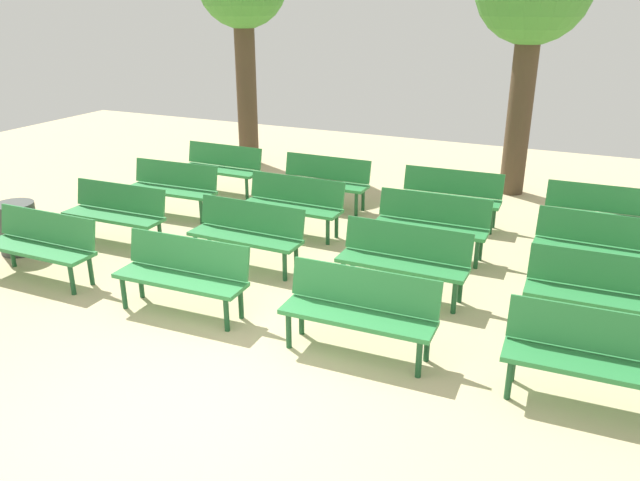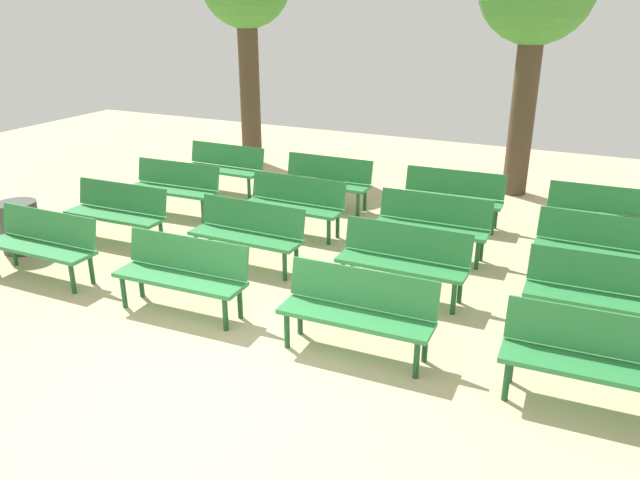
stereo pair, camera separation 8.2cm
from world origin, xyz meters
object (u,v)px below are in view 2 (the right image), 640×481
at_px(bench_r0_c0, 43,241).
at_px(bench_r1_c2, 403,257).
at_px(bench_r0_c1, 183,271).
at_px(bench_r2_c3, 601,245).
at_px(bench_r0_c2, 358,308).
at_px(trash_bin, 20,227).
at_px(bench_r3_c0, 224,165).
at_px(bench_r3_c1, 326,179).
at_px(bench_r1_c0, 118,209).
at_px(bench_r2_c2, 432,222).
at_px(bench_r3_c2, 452,194).
at_px(bench_r1_c1, 248,230).
at_px(bench_r2_c0, 174,185).
at_px(bench_r3_c3, 604,213).
at_px(bench_r1_c3, 603,291).
at_px(bench_r2_c1, 295,202).
at_px(bench_r0_c3, 595,356).

height_order(bench_r0_c0, bench_r1_c2, same).
distance_m(bench_r0_c1, bench_r2_c3, 5.25).
relative_size(bench_r0_c2, bench_r1_c2, 1.01).
relative_size(bench_r0_c1, trash_bin, 2.20).
bearing_deg(bench_r0_c2, bench_r1_c2, 88.37).
relative_size(bench_r0_c1, bench_r3_c0, 1.00).
bearing_deg(bench_r0_c1, bench_r2_c3, 31.97).
bearing_deg(bench_r3_c1, bench_r1_c0, -126.35).
height_order(bench_r0_c1, bench_r2_c2, same).
height_order(bench_r0_c2, bench_r3_c2, same).
distance_m(bench_r0_c2, bench_r2_c2, 2.87).
relative_size(bench_r1_c1, trash_bin, 2.19).
height_order(bench_r0_c1, bench_r2_c3, same).
bearing_deg(bench_r3_c2, bench_r0_c0, -137.07).
bearing_deg(bench_r2_c2, bench_r1_c0, -162.79).
distance_m(bench_r2_c0, bench_r3_c3, 6.80).
distance_m(bench_r2_c2, bench_r3_c0, 4.66).
height_order(bench_r0_c0, bench_r2_c0, same).
bearing_deg(bench_r1_c0, bench_r2_c3, 11.57).
xyz_separation_m(bench_r0_c2, bench_r2_c3, (2.16, 2.92, 0.00)).
distance_m(bench_r1_c1, bench_r1_c2, 2.21).
height_order(bench_r1_c1, bench_r1_c3, same).
xyz_separation_m(bench_r2_c1, trash_bin, (-3.25, -2.37, -0.14)).
relative_size(bench_r2_c2, bench_r2_c3, 1.00).
relative_size(bench_r2_c1, bench_r3_c3, 1.00).
xyz_separation_m(bench_r0_c0, bench_r1_c0, (-0.02, 1.42, 0.00)).
xyz_separation_m(bench_r0_c0, bench_r3_c1, (2.10, 4.27, 0.00)).
height_order(bench_r0_c1, bench_r0_c2, same).
height_order(bench_r0_c3, bench_r1_c0, same).
bearing_deg(bench_r1_c0, bench_r1_c3, -0.59).
xyz_separation_m(bench_r2_c3, bench_r3_c0, (-6.63, 1.37, 0.00)).
relative_size(bench_r0_c0, bench_r2_c1, 1.00).
bearing_deg(bench_r2_c2, bench_r0_c1, -128.04).
height_order(bench_r1_c2, bench_r3_c2, same).
bearing_deg(bench_r1_c2, bench_r2_c1, 147.72).
bearing_deg(bench_r0_c0, bench_r1_c0, 90.58).
relative_size(bench_r0_c0, bench_r0_c1, 0.99).
relative_size(bench_r1_c0, bench_r3_c3, 1.00).
bearing_deg(bench_r3_c1, bench_r3_c2, 1.05).
bearing_deg(bench_r0_c1, bench_r2_c2, 51.23).
distance_m(bench_r0_c0, trash_bin, 1.18).
relative_size(bench_r2_c0, trash_bin, 2.20).
distance_m(bench_r0_c0, bench_r0_c1, 2.23).
relative_size(bench_r0_c0, bench_r3_c2, 0.99).
relative_size(bench_r0_c2, bench_r1_c3, 1.00).
bearing_deg(bench_r0_c3, bench_r3_c1, 135.16).
bearing_deg(bench_r1_c0, bench_r3_c0, 89.22).
height_order(bench_r0_c0, trash_bin, bench_r0_c0).
bearing_deg(bench_r0_c3, bench_r2_c0, 155.47).
bearing_deg(bench_r2_c1, bench_r3_c0, 148.36).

